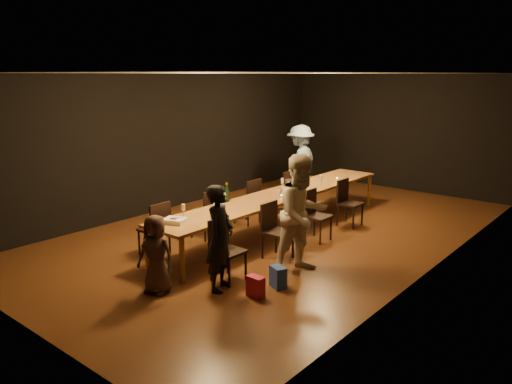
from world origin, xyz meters
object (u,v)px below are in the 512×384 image
Objects in this scene: table at (281,196)px; woman_tan at (302,214)px; woman_birthday at (220,238)px; ice_bucket at (290,185)px; chair_right_3 at (350,203)px; chair_left_1 at (205,213)px; chair_left_0 at (154,228)px; plate_stack at (217,205)px; child at (156,254)px; chair_right_2 at (318,216)px; champagne_bottle at (227,192)px; chair_right_0 at (228,251)px; man_blue at (300,163)px; chair_left_3 at (282,191)px; birthday_cake at (175,221)px; chair_left_2 at (247,201)px; chair_right_1 at (278,231)px.

woman_tan reaches higher than table.
woman_birthday reaches higher than ice_bucket.
chair_right_3 is 2.94m from chair_left_1.
chair_left_0 is (-1.70, -3.60, 0.00)m from chair_right_3.
plate_stack is (-1.68, -0.10, -0.11)m from woman_tan.
child is (1.20, -0.93, 0.10)m from chair_left_0.
chair_left_0 reaches higher than table.
chair_left_0 is (-1.70, -2.40, 0.00)m from chair_right_2.
champagne_bottle is at bearing -79.44° from chair_left_1.
chair_right_2 is at bearing 65.03° from child.
champagne_bottle is at bearing 100.21° from woman_tan.
chair_right_0 is at bearing 167.57° from woman_tan.
chair_left_3 is at bearing 8.13° from man_blue.
chair_left_0 is at bearing 125.83° from child.
champagne_bottle is at bearing -27.90° from chair_right_3.
woman_tan is 8.95× the size of ice_bucket.
plate_stack is (0.63, -2.72, 0.34)m from chair_left_3.
man_blue is at bearing 15.36° from chair_left_3.
child is at bearing 114.14° from woman_birthday.
birthday_cake is 2.98m from ice_bucket.
chair_left_2 is 0.83× the size of child.
plate_stack is (0.63, -1.52, 0.34)m from chair_left_2.
chair_right_1 is at bearing 22.46° from man_blue.
child reaches higher than chair_left_1.
chair_right_0 is 2.40m from chair_right_2.
chair_left_2 is (0.00, 2.40, 0.00)m from chair_left_0.
chair_right_2 is 1.00× the size of chair_right_3.
plate_stack is 1.92m from ice_bucket.
chair_left_0 is 1.00× the size of chair_left_1.
child reaches higher than champagne_bottle.
chair_left_1 is 1.81m from ice_bucket.
woman_birthday reaches higher than child.
child is at bearing -8.60° from chair_right_2.
birthday_cake is 1.07m from plate_stack.
chair_left_3 is at bearing 61.16° from woman_tan.
chair_left_1 is at bearing -180.00° from chair_left_3.
child reaches higher than birthday_cake.
child is (-1.12, -1.91, -0.36)m from woman_tan.
birthday_cake is (-0.94, -2.59, 0.32)m from chair_right_2.
chair_left_1 is at bearing 153.01° from plate_stack.
table is at bearing -35.31° from chair_left_1.
birthday_cake is at bearing -34.15° from chair_right_1.
chair_right_2 is 2.38× the size of birthday_cake.
ice_bucket is (0.77, -0.81, 0.39)m from chair_left_3.
ice_bucket reaches higher than table.
chair_left_2 is (-0.85, 0.00, -0.24)m from table.
chair_left_3 is (-1.70, 2.40, 0.00)m from chair_right_1.
champagne_bottle is at bearing -47.76° from chair_right_2.
chair_left_0 is 1.45m from champagne_bottle.
chair_right_1 is 4.54× the size of ice_bucket.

